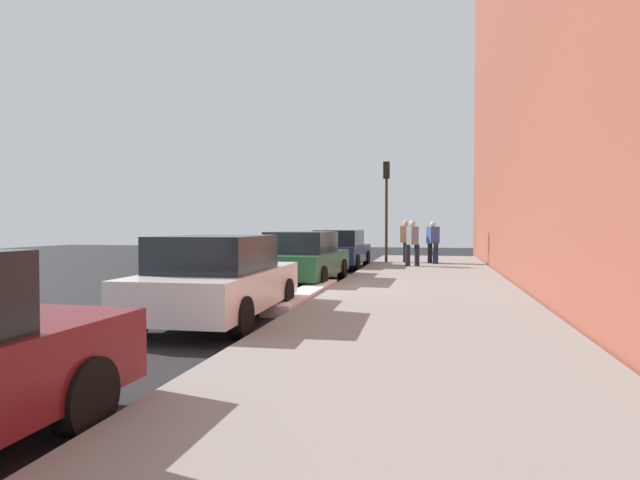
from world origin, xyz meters
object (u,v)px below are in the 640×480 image
(parked_car_white, at_px, (219,279))
(traffic_light_pole, at_px, (386,194))
(parked_car_green, at_px, (304,258))
(pedestrian_tan_coat, at_px, (406,240))
(parked_car_navy, at_px, (340,249))
(pedestrian_blue_coat, at_px, (433,241))
(rolling_suitcase, at_px, (435,257))
(pedestrian_grey_coat, at_px, (412,242))

(parked_car_white, height_order, traffic_light_pole, traffic_light_pole)
(parked_car_green, xyz_separation_m, traffic_light_pole, (7.63, -1.73, 2.26))
(pedestrian_tan_coat, height_order, traffic_light_pole, traffic_light_pole)
(parked_car_navy, height_order, pedestrian_blue_coat, pedestrian_blue_coat)
(rolling_suitcase, bearing_deg, pedestrian_tan_coat, 65.10)
(pedestrian_tan_coat, bearing_deg, pedestrian_blue_coat, -98.15)
(parked_car_green, height_order, pedestrian_tan_coat, pedestrian_tan_coat)
(pedestrian_grey_coat, distance_m, traffic_light_pole, 3.07)
(parked_car_white, relative_size, parked_car_navy, 1.02)
(parked_car_green, bearing_deg, parked_car_white, -179.92)
(parked_car_navy, distance_m, traffic_light_pole, 3.41)
(pedestrian_blue_coat, xyz_separation_m, pedestrian_grey_coat, (-1.92, 0.76, 0.01))
(parked_car_navy, xyz_separation_m, pedestrian_blue_coat, (1.81, -3.57, 0.31))
(parked_car_navy, height_order, pedestrian_tan_coat, pedestrian_tan_coat)
(pedestrian_blue_coat, distance_m, rolling_suitcase, 0.78)
(pedestrian_tan_coat, distance_m, pedestrian_grey_coat, 2.11)
(parked_car_white, xyz_separation_m, pedestrian_tan_coat, (13.97, -2.52, 0.33))
(parked_car_green, relative_size, traffic_light_pole, 1.12)
(parked_car_navy, distance_m, pedestrian_blue_coat, 4.02)
(pedestrian_blue_coat, bearing_deg, rolling_suitcase, -165.88)
(parked_car_white, distance_m, parked_car_navy, 12.00)
(traffic_light_pole, height_order, rolling_suitcase, traffic_light_pole)
(pedestrian_grey_coat, bearing_deg, parked_car_green, 152.52)
(pedestrian_tan_coat, xyz_separation_m, traffic_light_pole, (-0.01, 0.81, 1.93))
(pedestrian_tan_coat, distance_m, traffic_light_pole, 2.09)
(pedestrian_grey_coat, bearing_deg, parked_car_navy, 87.84)
(parked_car_white, bearing_deg, pedestrian_grey_coat, -13.63)
(parked_car_navy, bearing_deg, pedestrian_tan_coat, -51.14)
(pedestrian_tan_coat, xyz_separation_m, pedestrian_blue_coat, (-0.16, -1.12, -0.02))
(parked_car_green, bearing_deg, parked_car_navy, -0.86)
(pedestrian_blue_coat, height_order, traffic_light_pole, traffic_light_pole)
(pedestrian_tan_coat, xyz_separation_m, pedestrian_grey_coat, (-2.08, -0.36, -0.01))
(parked_car_navy, distance_m, pedestrian_tan_coat, 3.16)
(traffic_light_pole, relative_size, rolling_suitcase, 4.91)
(pedestrian_blue_coat, relative_size, traffic_light_pole, 0.41)
(parked_car_white, height_order, parked_car_navy, same)
(parked_car_white, height_order, parked_car_green, same)
(pedestrian_grey_coat, height_order, traffic_light_pole, traffic_light_pole)
(parked_car_navy, height_order, rolling_suitcase, parked_car_navy)
(pedestrian_tan_coat, height_order, rolling_suitcase, pedestrian_tan_coat)
(parked_car_navy, relative_size, pedestrian_grey_coat, 2.51)
(rolling_suitcase, bearing_deg, traffic_light_pole, 74.55)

